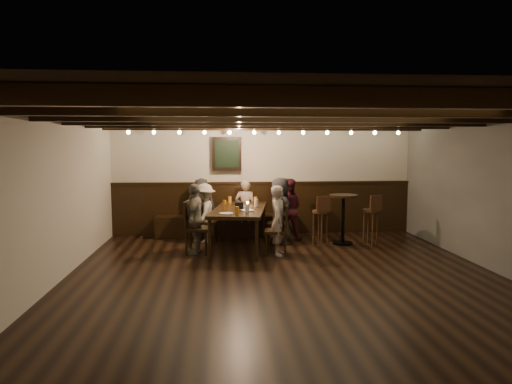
{
  "coord_description": "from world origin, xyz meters",
  "views": [
    {
      "loc": [
        -0.98,
        -6.38,
        1.96
      ],
      "look_at": [
        -0.34,
        1.3,
        1.15
      ],
      "focal_mm": 32.0,
      "sensor_mm": 36.0,
      "label": 1
    }
  ],
  "objects": [
    {
      "name": "person_right_near",
      "position": [
        0.22,
        2.39,
        0.66
      ],
      "size": [
        0.51,
        0.7,
        1.31
      ],
      "primitive_type": "imported",
      "rotation": [
        0.0,
        0.0,
        1.41
      ],
      "color": "#262628",
      "rests_on": "floor"
    },
    {
      "name": "person_left_far",
      "position": [
        -1.4,
        1.74,
        0.63
      ],
      "size": [
        0.42,
        0.78,
        1.26
      ],
      "primitive_type": "imported",
      "rotation": [
        0.0,
        0.0,
        -1.73
      ],
      "color": "gray",
      "rests_on": "floor"
    },
    {
      "name": "condiment_caddy",
      "position": [
        -0.6,
        2.01,
        0.82
      ],
      "size": [
        0.15,
        0.1,
        0.12
      ],
      "primitive_type": "cube",
      "color": "black",
      "rests_on": "dining_table"
    },
    {
      "name": "bar_stool_left",
      "position": [
        0.95,
        2.06,
        0.37
      ],
      "size": [
        0.32,
        0.34,
        0.99
      ],
      "rotation": [
        0.0,
        0.0,
        0.19
      ],
      "color": "#3E2013",
      "rests_on": "floor"
    },
    {
      "name": "chair_left_near",
      "position": [
        -1.23,
        2.62,
        0.27
      ],
      "size": [
        0.45,
        0.45,
        0.87
      ],
      "rotation": [
        0.0,
        0.0,
        -1.73
      ],
      "color": "black",
      "rests_on": "floor"
    },
    {
      "name": "high_top_table",
      "position": [
        1.45,
        2.27,
        0.64
      ],
      "size": [
        0.55,
        0.55,
        0.98
      ],
      "color": "black",
      "rests_on": "floor"
    },
    {
      "name": "room",
      "position": [
        -0.29,
        2.21,
        1.07
      ],
      "size": [
        7.0,
        7.0,
        7.0
      ],
      "color": "black",
      "rests_on": "ground"
    },
    {
      "name": "bar_stool_right",
      "position": [
        1.95,
        2.11,
        0.37
      ],
      "size": [
        0.34,
        0.36,
        0.99
      ],
      "rotation": [
        0.0,
        0.0,
        0.37
      ],
      "color": "#3E2013",
      "rests_on": "floor"
    },
    {
      "name": "pint_e",
      "position": [
        -0.88,
        1.65,
        0.83
      ],
      "size": [
        0.07,
        0.07,
        0.14
      ],
      "primitive_type": "cylinder",
      "color": "#BF7219",
      "rests_on": "dining_table"
    },
    {
      "name": "pint_d",
      "position": [
        -0.26,
        2.21,
        0.83
      ],
      "size": [
        0.07,
        0.07,
        0.14
      ],
      "primitive_type": "cylinder",
      "color": "silver",
      "rests_on": "dining_table"
    },
    {
      "name": "person_left_near",
      "position": [
        -1.26,
        2.63,
        0.59
      ],
      "size": [
        0.56,
        0.83,
        1.19
      ],
      "primitive_type": "imported",
      "rotation": [
        0.0,
        0.0,
        -1.73
      ],
      "color": "gray",
      "rests_on": "floor"
    },
    {
      "name": "candle",
      "position": [
        -0.43,
        2.34,
        0.79
      ],
      "size": [
        0.05,
        0.05,
        0.05
      ],
      "primitive_type": "cylinder",
      "color": "beige",
      "rests_on": "dining_table"
    },
    {
      "name": "person_bench_centre",
      "position": [
        -0.42,
        3.1,
        0.61
      ],
      "size": [
        0.48,
        0.36,
        1.22
      ],
      "primitive_type": "imported",
      "rotation": [
        0.0,
        0.0,
        2.98
      ],
      "color": "gray",
      "rests_on": "floor"
    },
    {
      "name": "person_right_far",
      "position": [
        0.08,
        1.5,
        0.62
      ],
      "size": [
        0.36,
        0.49,
        1.23
      ],
      "primitive_type": "imported",
      "rotation": [
        0.0,
        0.0,
        1.41
      ],
      "color": "#A6978C",
      "rests_on": "floor"
    },
    {
      "name": "chair_left_far",
      "position": [
        -1.37,
        1.73,
        0.29
      ],
      "size": [
        0.5,
        0.5,
        0.95
      ],
      "rotation": [
        0.0,
        0.0,
        -1.73
      ],
      "color": "black",
      "rests_on": "floor"
    },
    {
      "name": "pint_g",
      "position": [
        -0.67,
        1.27,
        0.83
      ],
      "size": [
        0.07,
        0.07,
        0.14
      ],
      "primitive_type": "cylinder",
      "color": "#BF7219",
      "rests_on": "dining_table"
    },
    {
      "name": "plate_near",
      "position": [
        -0.85,
        1.4,
        0.77
      ],
      "size": [
        0.24,
        0.24,
        0.01
      ],
      "primitive_type": "cylinder",
      "color": "white",
      "rests_on": "dining_table"
    },
    {
      "name": "pint_a",
      "position": [
        -0.76,
        2.8,
        0.83
      ],
      "size": [
        0.07,
        0.07,
        0.14
      ],
      "primitive_type": "cylinder",
      "color": "#BF7219",
      "rests_on": "dining_table"
    },
    {
      "name": "chair_right_far",
      "position": [
        0.05,
        1.5,
        0.27
      ],
      "size": [
        0.47,
        0.47,
        0.89
      ],
      "rotation": [
        0.0,
        0.0,
        1.41
      ],
      "color": "black",
      "rests_on": "floor"
    },
    {
      "name": "person_bench_left",
      "position": [
        -1.34,
        3.1,
        0.63
      ],
      "size": [
        0.67,
        0.49,
        1.26
      ],
      "primitive_type": "imported",
      "rotation": [
        0.0,
        0.0,
        2.98
      ],
      "color": "#272628",
      "rests_on": "floor"
    },
    {
      "name": "pint_c",
      "position": [
        -0.87,
        2.21,
        0.83
      ],
      "size": [
        0.07,
        0.07,
        0.14
      ],
      "primitive_type": "cylinder",
      "color": "#BF7219",
      "rests_on": "dining_table"
    },
    {
      "name": "chair_right_near",
      "position": [
        0.19,
        2.39,
        0.26
      ],
      "size": [
        0.44,
        0.44,
        0.85
      ],
      "rotation": [
        0.0,
        0.0,
        1.41
      ],
      "color": "black",
      "rests_on": "floor"
    },
    {
      "name": "pint_b",
      "position": [
        -0.24,
        2.67,
        0.83
      ],
      "size": [
        0.07,
        0.07,
        0.14
      ],
      "primitive_type": "cylinder",
      "color": "#BF7219",
      "rests_on": "dining_table"
    },
    {
      "name": "person_bench_right",
      "position": [
        0.44,
        2.81,
        0.63
      ],
      "size": [
        0.68,
        0.57,
        1.26
      ],
      "primitive_type": "imported",
      "rotation": [
        0.0,
        0.0,
        2.98
      ],
      "color": "#561D2A",
      "rests_on": "floor"
    },
    {
      "name": "dining_table",
      "position": [
        -0.59,
        2.06,
        0.7
      ],
      "size": [
        1.23,
        2.15,
        0.76
      ],
      "rotation": [
        0.0,
        0.0,
        -0.16
      ],
      "color": "black",
      "rests_on": "floor"
    },
    {
      "name": "pint_f",
      "position": [
        -0.48,
        1.49,
        0.83
      ],
      "size": [
        0.07,
        0.07,
        0.14
      ],
      "primitive_type": "cylinder",
      "color": "silver",
      "rests_on": "dining_table"
    },
    {
      "name": "plate_far",
      "position": [
        -0.46,
        1.74,
        0.77
      ],
      "size": [
        0.24,
        0.24,
        0.01
      ],
      "primitive_type": "cylinder",
      "color": "white",
      "rests_on": "dining_table"
    }
  ]
}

